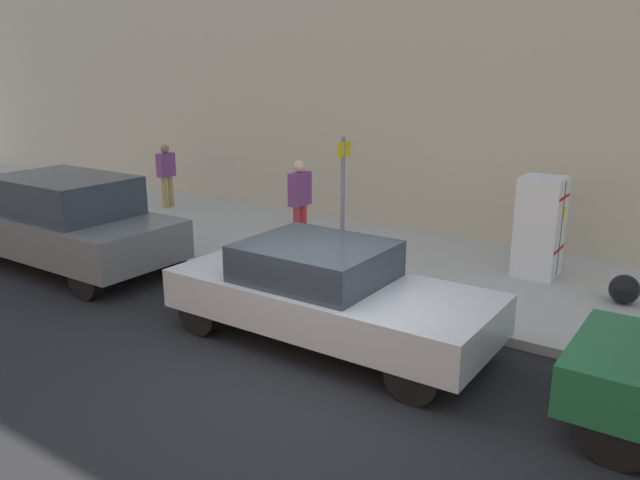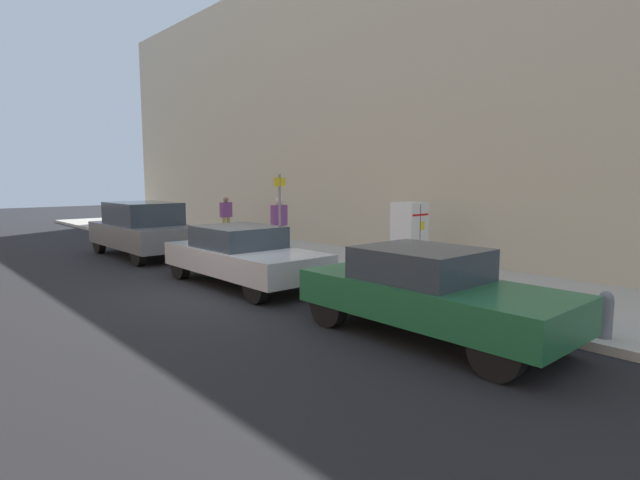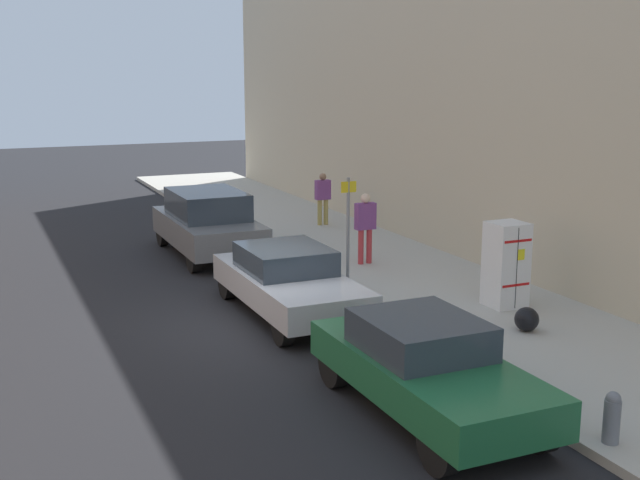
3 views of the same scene
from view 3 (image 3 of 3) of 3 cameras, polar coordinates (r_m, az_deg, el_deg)
The scene contains 13 objects.
ground_plane at distance 16.01m, azimuth -4.42°, elevation -5.88°, with size 80.00×80.00×0.00m, color black.
sidewalk_slab at distance 17.78m, azimuth 8.59°, elevation -3.91°, with size 4.49×44.00×0.14m, color #B2ADA0.
building_facade_near at distance 19.11m, azimuth 17.68°, elevation 12.23°, with size 2.13×39.60×10.32m, color beige.
discarded_refrigerator at distance 16.79m, azimuth 13.08°, elevation -1.71°, with size 0.73×0.72×1.75m.
manhole_cover at distance 13.86m, azimuth 11.40°, elevation -8.33°, with size 0.70×0.70×0.02m, color #47443F.
street_sign_post at distance 17.59m, azimuth 2.01°, elevation 0.94°, with size 0.36×0.07×2.47m.
fire_hydrant at distance 11.30m, azimuth 20.05°, elevation -11.72°, with size 0.22×0.22×0.71m.
trash_bag at distance 15.44m, azimuth 14.49°, elevation -5.48°, with size 0.46×0.46×0.46m, color black.
pedestrian_walking_far at distance 24.97m, azimuth 0.20°, elevation 3.20°, with size 0.47×0.22×1.63m.
pedestrian_standing_near at distance 19.94m, azimuth 3.24°, elevation 1.23°, with size 0.51×0.24×1.77m.
parked_suv_gray at distance 21.66m, azimuth -7.98°, elevation 1.26°, with size 1.98×4.56×1.75m.
parked_sedan_silver at distance 16.32m, azimuth -2.27°, elevation -2.88°, with size 1.86×4.51×1.38m.
parked_sedan_green at distance 11.75m, azimuth 7.51°, elevation -8.86°, with size 1.78×4.32×1.42m.
Camera 3 is at (5.04, 14.37, 4.92)m, focal length 45.00 mm.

